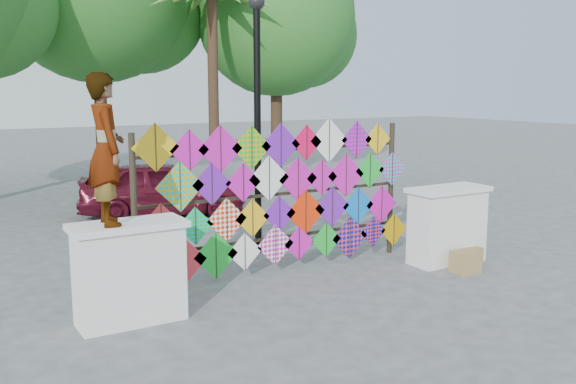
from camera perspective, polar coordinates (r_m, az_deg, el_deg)
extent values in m
plane|color=gray|center=(9.70, 1.46, -8.18)|extent=(80.00, 80.00, 0.00)
cube|color=white|center=(8.26, -13.89, -7.24)|extent=(1.30, 0.55, 1.20)
cube|color=white|center=(8.11, -14.07, -2.90)|extent=(1.40, 0.65, 0.08)
cube|color=white|center=(11.04, 13.97, -3.06)|extent=(1.30, 0.55, 1.20)
cube|color=white|center=(10.93, 14.10, 0.22)|extent=(1.40, 0.65, 0.08)
cylinder|color=black|center=(9.18, -13.49, -2.04)|extent=(0.09, 0.09, 2.30)
cylinder|color=black|center=(11.40, 9.11, 0.30)|extent=(0.09, 0.09, 2.30)
cube|color=black|center=(10.21, -0.94, -4.07)|extent=(4.60, 0.04, 0.04)
cube|color=black|center=(10.07, -0.95, -0.19)|extent=(4.60, 0.04, 0.04)
cube|color=black|center=(9.98, -0.96, 3.77)|extent=(4.60, 0.04, 0.04)
cube|color=yellow|center=(9.08, -11.69, 3.90)|extent=(0.69, 0.01, 0.69)
cube|color=black|center=(9.07, -11.67, 3.89)|extent=(0.01, 0.01, 0.68)
cube|color=#DE14B0|center=(9.27, -8.75, 3.68)|extent=(0.61, 0.01, 0.61)
cube|color=black|center=(9.26, -8.72, 3.68)|extent=(0.01, 0.01, 0.59)
cube|color=#DE14B0|center=(9.46, -6.02, 3.83)|extent=(0.71, 0.01, 0.71)
cube|color=black|center=(9.45, -5.99, 3.82)|extent=(0.01, 0.01, 0.70)
cube|color=#E1A309|center=(9.69, -3.25, 3.98)|extent=(0.67, 0.01, 0.67)
cube|color=black|center=(9.68, -3.22, 3.97)|extent=(0.01, 0.01, 0.66)
cube|color=purple|center=(9.93, -0.64, 4.18)|extent=(0.69, 0.01, 0.69)
cube|color=black|center=(9.92, -0.61, 4.18)|extent=(0.01, 0.01, 0.68)
cube|color=#F90B4B|center=(10.18, 1.67, 4.43)|extent=(0.56, 0.01, 0.56)
cube|color=black|center=(10.17, 1.71, 4.42)|extent=(0.01, 0.01, 0.55)
cube|color=white|center=(10.42, 3.67, 4.60)|extent=(0.72, 0.01, 0.72)
cube|color=black|center=(10.41, 3.71, 4.60)|extent=(0.01, 0.01, 0.71)
cube|color=purple|center=(10.74, 6.12, 4.65)|extent=(0.63, 0.01, 0.63)
cube|color=black|center=(10.73, 6.16, 4.65)|extent=(0.01, 0.01, 0.62)
cube|color=yellow|center=(11.01, 7.96, 4.67)|extent=(0.54, 0.01, 0.54)
cube|color=black|center=(11.00, 8.00, 4.66)|extent=(0.01, 0.01, 0.53)
cube|color=#E1A309|center=(9.23, -9.57, 0.48)|extent=(0.74, 0.01, 0.74)
cube|color=black|center=(9.22, -9.54, 0.47)|extent=(0.01, 0.01, 0.73)
cube|color=purple|center=(9.42, -6.79, 0.69)|extent=(0.63, 0.01, 0.63)
cube|color=black|center=(9.41, -6.76, 0.68)|extent=(0.01, 0.01, 0.62)
cube|color=#DE14B0|center=(9.64, -4.00, 0.83)|extent=(0.59, 0.01, 0.59)
cube|color=black|center=(9.63, -3.97, 0.82)|extent=(0.01, 0.01, 0.58)
cube|color=white|center=(9.84, -1.70, 1.24)|extent=(0.71, 0.01, 0.71)
cube|color=black|center=(9.83, -1.66, 1.23)|extent=(0.01, 0.01, 0.69)
cube|color=#DE14B0|center=(10.11, 0.90, 1.15)|extent=(0.71, 0.01, 0.71)
cube|color=black|center=(10.10, 0.94, 1.14)|extent=(0.01, 0.01, 0.69)
cube|color=#DE14B0|center=(10.36, 3.04, 1.30)|extent=(0.59, 0.01, 0.59)
cube|color=black|center=(10.35, 3.08, 1.29)|extent=(0.01, 0.01, 0.58)
cube|color=#DE14B0|center=(10.63, 5.17, 1.51)|extent=(0.73, 0.01, 0.73)
cube|color=black|center=(10.62, 5.21, 1.50)|extent=(0.01, 0.01, 0.71)
cube|color=green|center=(10.92, 7.29, 1.93)|extent=(0.61, 0.01, 0.61)
cube|color=black|center=(10.91, 7.33, 1.93)|extent=(0.01, 0.01, 0.60)
cube|color=#DE14B0|center=(11.23, 9.24, 2.03)|extent=(0.59, 0.01, 0.59)
cube|color=black|center=(11.22, 9.28, 2.03)|extent=(0.01, 0.01, 0.58)
cube|color=red|center=(9.19, -11.18, -3.11)|extent=(0.69, 0.01, 0.69)
cube|color=black|center=(9.18, -11.16, -3.12)|extent=(0.01, 0.01, 0.68)
cube|color=#0CC3AB|center=(9.38, -8.23, -3.00)|extent=(0.56, 0.01, 0.56)
cube|color=black|center=(9.36, -8.20, -3.01)|extent=(0.01, 0.01, 0.55)
cube|color=#FF2E08|center=(9.57, -5.46, -2.48)|extent=(0.66, 0.01, 0.66)
cube|color=black|center=(9.56, -5.43, -2.49)|extent=(0.01, 0.01, 0.65)
cube|color=yellow|center=(9.76, -3.17, -2.33)|extent=(0.59, 0.01, 0.59)
cube|color=black|center=(9.75, -3.14, -2.34)|extent=(0.01, 0.01, 0.58)
cube|color=purple|center=(9.98, -0.76, -1.97)|extent=(0.59, 0.01, 0.59)
cube|color=black|center=(9.97, -0.73, -1.98)|extent=(0.01, 0.01, 0.58)
cube|color=#FF2E08|center=(10.23, 1.58, -1.80)|extent=(0.73, 0.01, 0.73)
cube|color=black|center=(10.22, 1.62, -1.81)|extent=(0.01, 0.01, 0.71)
cube|color=purple|center=(10.51, 3.95, -1.33)|extent=(0.68, 0.01, 0.68)
cube|color=black|center=(10.50, 3.99, -1.34)|extent=(0.01, 0.01, 0.67)
cube|color=blue|center=(10.82, 6.25, -1.22)|extent=(0.64, 0.01, 0.64)
cube|color=black|center=(10.81, 6.29, -1.23)|extent=(0.01, 0.01, 0.63)
cube|color=#DE14B0|center=(11.13, 8.31, -1.08)|extent=(0.66, 0.01, 0.66)
cube|color=black|center=(11.12, 8.35, -1.09)|extent=(0.01, 0.01, 0.65)
cube|color=red|center=(9.38, -9.24, -6.11)|extent=(0.71, 0.01, 0.71)
cube|color=black|center=(9.37, -9.21, -6.13)|extent=(0.01, 0.01, 0.70)
cube|color=green|center=(9.57, -6.42, -5.63)|extent=(0.71, 0.01, 0.71)
cube|color=black|center=(9.56, -6.39, -5.65)|extent=(0.01, 0.01, 0.70)
cube|color=white|center=(9.77, -3.86, -5.33)|extent=(0.59, 0.01, 0.59)
cube|color=black|center=(9.76, -3.83, -5.35)|extent=(0.01, 0.01, 0.58)
cube|color=white|center=(10.01, -1.13, -4.74)|extent=(0.65, 0.01, 0.65)
cube|color=black|center=(10.00, -1.09, -4.75)|extent=(0.01, 0.01, 0.64)
cube|color=#DE14B0|center=(10.23, 0.98, -4.59)|extent=(0.55, 0.01, 0.55)
cube|color=black|center=(10.22, 1.01, -4.60)|extent=(0.01, 0.01, 0.54)
cube|color=green|center=(10.51, 3.42, -4.28)|extent=(0.58, 0.01, 0.58)
cube|color=black|center=(10.50, 3.45, -4.29)|extent=(0.01, 0.01, 0.57)
cube|color=red|center=(10.78, 5.51, -4.03)|extent=(0.72, 0.01, 0.72)
cube|color=black|center=(10.77, 5.55, -4.04)|extent=(0.01, 0.01, 0.71)
cube|color=red|center=(11.07, 7.57, -3.51)|extent=(0.54, 0.01, 0.54)
cube|color=black|center=(11.06, 7.61, -3.52)|extent=(0.01, 0.01, 0.53)
cube|color=#E1A309|center=(11.36, 9.37, -3.34)|extent=(0.57, 0.01, 0.57)
cube|color=black|center=(11.35, 9.41, -3.35)|extent=(0.01, 0.01, 0.56)
cylinder|color=#452E1D|center=(19.46, -16.26, 6.47)|extent=(0.36, 0.36, 4.12)
sphere|color=#286B22|center=(20.27, -12.94, 15.73)|extent=(3.92, 3.92, 3.92)
cylinder|color=#452E1D|center=(20.00, -1.03, 6.12)|extent=(0.36, 0.36, 3.58)
sphere|color=#286B22|center=(20.07, -1.06, 15.36)|extent=(4.80, 4.80, 4.80)
sphere|color=#286B22|center=(20.90, 1.46, 13.80)|extent=(3.36, 3.36, 3.36)
cylinder|color=#452E1D|center=(17.35, -6.65, 8.74)|extent=(0.28, 0.28, 5.50)
cone|color=#417F2A|center=(18.34, -5.77, 16.62)|extent=(1.60, 1.60, 1.16)
imported|color=#99999E|center=(7.91, -15.87, 3.65)|extent=(0.48, 0.69, 1.81)
imported|color=#510D1D|center=(14.84, -11.02, 0.33)|extent=(4.01, 2.66, 1.27)
cylinder|color=black|center=(11.16, -2.72, 5.13)|extent=(0.12, 0.12, 4.20)
sphere|color=black|center=(11.21, -2.81, 16.52)|extent=(0.28, 0.28, 0.28)
cube|color=#A18B4D|center=(10.60, 15.50, -6.01)|extent=(0.39, 0.35, 0.35)
cube|color=#A18B4D|center=(11.14, 15.80, -5.44)|extent=(0.34, 0.31, 0.29)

